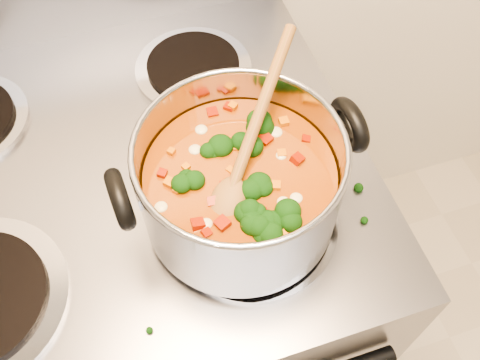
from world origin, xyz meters
name	(u,v)px	position (x,y,z in m)	size (l,w,h in m)	color
electric_range	(146,286)	(-0.04, 1.16, 0.47)	(0.77, 0.70, 1.08)	gray
stockpot	(240,183)	(0.13, 1.02, 1.00)	(0.31, 0.26, 0.15)	#A5A5AD
wooden_spoon	(244,155)	(0.14, 1.04, 1.04)	(0.19, 0.23, 0.10)	brown
cooktop_crumbs	(216,228)	(0.09, 1.01, 0.92)	(0.34, 0.23, 0.01)	black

